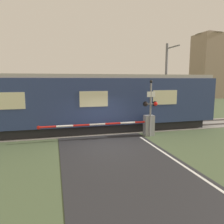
% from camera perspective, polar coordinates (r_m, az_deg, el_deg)
% --- Properties ---
extents(ground_plane, '(80.00, 80.00, 0.00)m').
position_cam_1_polar(ground_plane, '(11.67, -1.11, -8.65)').
color(ground_plane, '#475638').
extents(track_bed, '(36.00, 3.20, 0.13)m').
position_cam_1_polar(track_bed, '(15.05, -4.37, -4.66)').
color(track_bed, gray).
rests_on(track_bed, ground_plane).
extents(train, '(17.20, 3.04, 3.77)m').
position_cam_1_polar(train, '(14.68, -5.79, 2.53)').
color(train, black).
rests_on(train, ground_plane).
extents(crossing_barrier, '(6.88, 0.44, 1.26)m').
position_cam_1_polar(crossing_barrier, '(13.46, 7.19, -3.43)').
color(crossing_barrier, gray).
rests_on(crossing_barrier, ground_plane).
extents(signal_post, '(0.92, 0.26, 3.41)m').
position_cam_1_polar(signal_post, '(13.24, 10.05, 1.86)').
color(signal_post, gray).
rests_on(signal_post, ground_plane).
extents(catenary_pole, '(0.20, 1.90, 6.31)m').
position_cam_1_polar(catenary_pole, '(18.61, 13.97, 7.81)').
color(catenary_pole, slate).
rests_on(catenary_pole, ground_plane).
extents(distant_building, '(5.20, 5.20, 12.55)m').
position_cam_1_polar(distant_building, '(45.94, 23.72, 11.39)').
color(distant_building, gray).
rests_on(distant_building, ground_plane).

